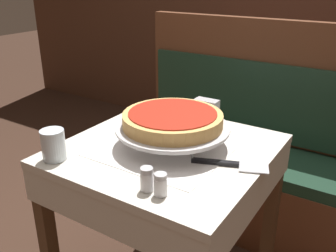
# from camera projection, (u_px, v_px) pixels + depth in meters

# --- Properties ---
(dining_table_front) EXTENTS (0.71, 0.71, 0.75)m
(dining_table_front) POSITION_uv_depth(u_px,v_px,m) (167.00, 172.00, 1.39)
(dining_table_front) COLOR beige
(dining_table_front) RESTS_ON ground_plane
(dining_table_rear) EXTENTS (0.74, 0.74, 0.74)m
(dining_table_rear) POSITION_uv_depth(u_px,v_px,m) (255.00, 77.00, 2.63)
(dining_table_rear) COLOR red
(dining_table_rear) RESTS_ON ground_plane
(booth_bench) EXTENTS (1.66, 0.44, 1.11)m
(booth_bench) POSITION_uv_depth(u_px,v_px,m) (272.00, 174.00, 2.00)
(booth_bench) COLOR brown
(booth_bench) RESTS_ON ground_plane
(pizza_pan_stand) EXTENTS (0.41, 0.41, 0.08)m
(pizza_pan_stand) POSITION_uv_depth(u_px,v_px,m) (173.00, 128.00, 1.33)
(pizza_pan_stand) COLOR #ADADB2
(pizza_pan_stand) RESTS_ON dining_table_front
(deep_dish_pizza) EXTENTS (0.35, 0.35, 0.05)m
(deep_dish_pizza) POSITION_uv_depth(u_px,v_px,m) (173.00, 119.00, 1.32)
(deep_dish_pizza) COLOR tan
(deep_dish_pizza) RESTS_ON pizza_pan_stand
(pizza_server) EXTENTS (0.25, 0.14, 0.01)m
(pizza_server) POSITION_uv_depth(u_px,v_px,m) (232.00, 164.00, 1.21)
(pizza_server) COLOR #BCBCC1
(pizza_server) RESTS_ON dining_table_front
(water_glass_near) EXTENTS (0.08, 0.08, 0.10)m
(water_glass_near) POSITION_uv_depth(u_px,v_px,m) (53.00, 145.00, 1.24)
(water_glass_near) COLOR silver
(water_glass_near) RESTS_ON dining_table_front
(salt_shaker) EXTENTS (0.04, 0.04, 0.07)m
(salt_shaker) POSITION_uv_depth(u_px,v_px,m) (147.00, 179.00, 1.07)
(salt_shaker) COLOR silver
(salt_shaker) RESTS_ON dining_table_front
(pepper_shaker) EXTENTS (0.04, 0.04, 0.07)m
(pepper_shaker) POSITION_uv_depth(u_px,v_px,m) (161.00, 184.00, 1.04)
(pepper_shaker) COLOR silver
(pepper_shaker) RESTS_ON dining_table_front
(napkin_holder) EXTENTS (0.10, 0.05, 0.09)m
(napkin_holder) POSITION_uv_depth(u_px,v_px,m) (207.00, 110.00, 1.57)
(napkin_holder) COLOR #B2B2B7
(napkin_holder) RESTS_ON dining_table_front
(condiment_caddy) EXTENTS (0.14, 0.14, 0.18)m
(condiment_caddy) POSITION_uv_depth(u_px,v_px,m) (249.00, 57.00, 2.56)
(condiment_caddy) COLOR black
(condiment_caddy) RESTS_ON dining_table_rear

